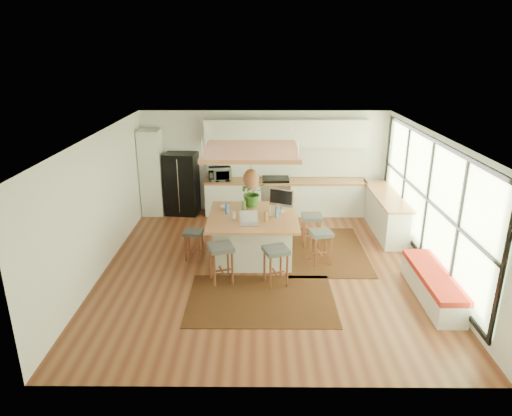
{
  "coord_description": "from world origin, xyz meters",
  "views": [
    {
      "loc": [
        -0.14,
        -8.41,
        4.26
      ],
      "look_at": [
        -0.2,
        0.5,
        1.1
      ],
      "focal_mm": 32.1,
      "sensor_mm": 36.0,
      "label": 1
    }
  ],
  "objects_px": {
    "stool_near_left": "(221,265)",
    "laptop": "(249,219)",
    "microwave": "(220,173)",
    "island_plant": "(252,195)",
    "stool_near_right": "(276,267)",
    "monitor": "(281,200)",
    "stool_right_back": "(311,231)",
    "stool_left_side": "(194,243)",
    "island": "(253,236)",
    "stool_right_front": "(320,247)",
    "fridge": "(182,180)"
  },
  "relations": [
    {
      "from": "stool_left_side",
      "to": "laptop",
      "type": "distance_m",
      "value": 1.41
    },
    {
      "from": "stool_near_right",
      "to": "island_plant",
      "type": "xyz_separation_m",
      "value": [
        -0.47,
        1.83,
        0.81
      ]
    },
    {
      "from": "laptop",
      "to": "island_plant",
      "type": "distance_m",
      "value": 1.14
    },
    {
      "from": "fridge",
      "to": "laptop",
      "type": "height_order",
      "value": "fridge"
    },
    {
      "from": "microwave",
      "to": "stool_right_front",
      "type": "bearing_deg",
      "value": -60.39
    },
    {
      "from": "stool_left_side",
      "to": "laptop",
      "type": "height_order",
      "value": "laptop"
    },
    {
      "from": "fridge",
      "to": "laptop",
      "type": "xyz_separation_m",
      "value": [
        1.84,
        -3.19,
        0.12
      ]
    },
    {
      "from": "stool_near_right",
      "to": "stool_left_side",
      "type": "height_order",
      "value": "stool_near_right"
    },
    {
      "from": "stool_right_front",
      "to": "monitor",
      "type": "relative_size",
      "value": 1.29
    },
    {
      "from": "fridge",
      "to": "laptop",
      "type": "distance_m",
      "value": 3.69
    },
    {
      "from": "stool_right_back",
      "to": "island_plant",
      "type": "relative_size",
      "value": 1.21
    },
    {
      "from": "stool_right_front",
      "to": "stool_left_side",
      "type": "relative_size",
      "value": 1.11
    },
    {
      "from": "stool_near_left",
      "to": "monitor",
      "type": "bearing_deg",
      "value": 49.13
    },
    {
      "from": "stool_near_right",
      "to": "monitor",
      "type": "distance_m",
      "value": 1.66
    },
    {
      "from": "stool_left_side",
      "to": "monitor",
      "type": "height_order",
      "value": "monitor"
    },
    {
      "from": "stool_right_back",
      "to": "stool_left_side",
      "type": "bearing_deg",
      "value": -164.76
    },
    {
      "from": "laptop",
      "to": "microwave",
      "type": "height_order",
      "value": "microwave"
    },
    {
      "from": "laptop",
      "to": "stool_right_front",
      "type": "bearing_deg",
      "value": 2.88
    },
    {
      "from": "laptop",
      "to": "microwave",
      "type": "relative_size",
      "value": 0.64
    },
    {
      "from": "island",
      "to": "stool_right_back",
      "type": "bearing_deg",
      "value": 23.49
    },
    {
      "from": "stool_near_right",
      "to": "stool_right_front",
      "type": "distance_m",
      "value": 1.3
    },
    {
      "from": "microwave",
      "to": "stool_right_back",
      "type": "bearing_deg",
      "value": -51.8
    },
    {
      "from": "fridge",
      "to": "stool_left_side",
      "type": "relative_size",
      "value": 2.58
    },
    {
      "from": "island",
      "to": "stool_near_left",
      "type": "distance_m",
      "value": 1.27
    },
    {
      "from": "stool_near_left",
      "to": "microwave",
      "type": "height_order",
      "value": "microwave"
    },
    {
      "from": "stool_right_back",
      "to": "microwave",
      "type": "xyz_separation_m",
      "value": [
        -2.2,
        2.13,
        0.77
      ]
    },
    {
      "from": "stool_right_front",
      "to": "laptop",
      "type": "bearing_deg",
      "value": -172.66
    },
    {
      "from": "microwave",
      "to": "island_plant",
      "type": "relative_size",
      "value": 0.98
    },
    {
      "from": "stool_right_front",
      "to": "microwave",
      "type": "height_order",
      "value": "microwave"
    },
    {
      "from": "stool_near_left",
      "to": "laptop",
      "type": "bearing_deg",
      "value": 50.8
    },
    {
      "from": "island",
      "to": "stool_left_side",
      "type": "relative_size",
      "value": 2.89
    },
    {
      "from": "stool_right_back",
      "to": "laptop",
      "type": "xyz_separation_m",
      "value": [
        -1.37,
        -1.06,
        0.7
      ]
    },
    {
      "from": "laptop",
      "to": "island_plant",
      "type": "height_order",
      "value": "island_plant"
    },
    {
      "from": "monitor",
      "to": "stool_right_front",
      "type": "bearing_deg",
      "value": -9.92
    },
    {
      "from": "stool_right_front",
      "to": "stool_right_back",
      "type": "bearing_deg",
      "value": 96.1
    },
    {
      "from": "stool_near_left",
      "to": "island_plant",
      "type": "bearing_deg",
      "value": 72.29
    },
    {
      "from": "fridge",
      "to": "island_plant",
      "type": "height_order",
      "value": "fridge"
    },
    {
      "from": "stool_near_left",
      "to": "stool_right_back",
      "type": "relative_size",
      "value": 1.02
    },
    {
      "from": "fridge",
      "to": "island_plant",
      "type": "relative_size",
      "value": 2.71
    },
    {
      "from": "laptop",
      "to": "monitor",
      "type": "bearing_deg",
      "value": 43.32
    },
    {
      "from": "fridge",
      "to": "stool_right_back",
      "type": "bearing_deg",
      "value": -26.66
    },
    {
      "from": "island",
      "to": "microwave",
      "type": "bearing_deg",
      "value": 108.58
    },
    {
      "from": "stool_right_front",
      "to": "microwave",
      "type": "bearing_deg",
      "value": 127.42
    },
    {
      "from": "stool_near_left",
      "to": "stool_right_front",
      "type": "distance_m",
      "value": 2.14
    },
    {
      "from": "island_plant",
      "to": "fridge",
      "type": "bearing_deg",
      "value": 132.57
    },
    {
      "from": "stool_right_front",
      "to": "stool_left_side",
      "type": "distance_m",
      "value": 2.64
    },
    {
      "from": "stool_near_right",
      "to": "stool_left_side",
      "type": "distance_m",
      "value": 1.99
    },
    {
      "from": "stool_left_side",
      "to": "island",
      "type": "bearing_deg",
      "value": 5.87
    },
    {
      "from": "fridge",
      "to": "laptop",
      "type": "bearing_deg",
      "value": -53.18
    },
    {
      "from": "stool_right_back",
      "to": "laptop",
      "type": "distance_m",
      "value": 1.87
    }
  ]
}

